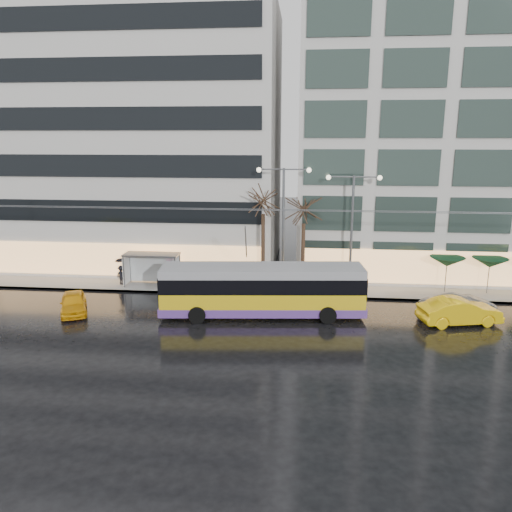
# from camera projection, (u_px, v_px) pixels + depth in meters

# --- Properties ---
(ground) EXTENTS (140.00, 140.00, 0.00)m
(ground) POSITION_uv_depth(u_px,v_px,m) (237.00, 347.00, 27.65)
(ground) COLOR black
(ground) RESTS_ON ground
(sidewalk) EXTENTS (80.00, 10.00, 0.15)m
(sidewalk) POSITION_uv_depth(u_px,v_px,m) (284.00, 277.00, 40.98)
(sidewalk) COLOR gray
(sidewalk) RESTS_ON ground
(kerb) EXTENTS (80.00, 0.10, 0.15)m
(kerb) POSITION_uv_depth(u_px,v_px,m) (281.00, 296.00, 36.19)
(kerb) COLOR slate
(kerb) RESTS_ON ground
(building_left) EXTENTS (34.00, 14.00, 22.00)m
(building_left) POSITION_uv_depth(u_px,v_px,m) (89.00, 139.00, 44.97)
(building_left) COLOR #B5B2AD
(building_left) RESTS_ON sidewalk
(building_right) EXTENTS (32.00, 14.00, 25.00)m
(building_right) POSITION_uv_depth(u_px,v_px,m) (494.00, 120.00, 41.22)
(building_right) COLOR #B5B2AD
(building_right) RESTS_ON sidewalk
(trolleybus) EXTENTS (13.15, 5.41, 6.01)m
(trolleybus) POSITION_uv_depth(u_px,v_px,m) (262.00, 292.00, 32.03)
(trolleybus) COLOR gold
(trolleybus) RESTS_ON ground
(catenary) EXTENTS (42.24, 5.12, 7.00)m
(catenary) POSITION_uv_depth(u_px,v_px,m) (266.00, 243.00, 34.23)
(catenary) COLOR #595B60
(catenary) RESTS_ON ground
(bus_shelter) EXTENTS (4.20, 1.60, 2.51)m
(bus_shelter) POSITION_uv_depth(u_px,v_px,m) (148.00, 262.00, 38.34)
(bus_shelter) COLOR #595B60
(bus_shelter) RESTS_ON sidewalk
(street_lamp_near) EXTENTS (3.96, 0.36, 9.03)m
(street_lamp_near) POSITION_uv_depth(u_px,v_px,m) (283.00, 212.00, 36.50)
(street_lamp_near) COLOR #595B60
(street_lamp_near) RESTS_ON sidewalk
(street_lamp_far) EXTENTS (3.96, 0.36, 8.53)m
(street_lamp_far) POSITION_uv_depth(u_px,v_px,m) (352.00, 216.00, 36.08)
(street_lamp_far) COLOR #595B60
(street_lamp_far) RESTS_ON sidewalk
(tree_a) EXTENTS (3.20, 3.20, 8.40)m
(tree_a) POSITION_uv_depth(u_px,v_px,m) (263.00, 196.00, 36.58)
(tree_a) COLOR black
(tree_a) RESTS_ON sidewalk
(tree_b) EXTENTS (3.20, 3.20, 7.70)m
(tree_b) POSITION_uv_depth(u_px,v_px,m) (304.00, 206.00, 36.64)
(tree_b) COLOR black
(tree_b) RESTS_ON sidewalk
(parasol_a) EXTENTS (2.50, 2.50, 2.65)m
(parasol_a) POSITION_uv_depth(u_px,v_px,m) (447.00, 262.00, 36.36)
(parasol_a) COLOR #595B60
(parasol_a) RESTS_ON sidewalk
(parasol_b) EXTENTS (2.50, 2.50, 2.65)m
(parasol_b) POSITION_uv_depth(u_px,v_px,m) (490.00, 263.00, 36.07)
(parasol_b) COLOR #595B60
(parasol_b) RESTS_ON sidewalk
(taxi_a) EXTENTS (3.16, 4.33, 1.37)m
(taxi_a) POSITION_uv_depth(u_px,v_px,m) (74.00, 303.00, 32.83)
(taxi_a) COLOR #E69E0C
(taxi_a) RESTS_ON ground
(taxi_b) EXTENTS (5.27, 2.83, 1.65)m
(taxi_b) POSITION_uv_depth(u_px,v_px,m) (459.00, 311.00, 30.83)
(taxi_b) COLOR yellow
(taxi_b) RESTS_ON ground
(sedan_silver) EXTENTS (5.60, 4.25, 1.41)m
(sedan_silver) POSITION_uv_depth(u_px,v_px,m) (459.00, 304.00, 32.47)
(sedan_silver) COLOR #A7A6AB
(sedan_silver) RESTS_ON ground
(pedestrian_a) EXTENTS (0.98, 1.00, 2.19)m
(pedestrian_a) POSITION_uv_depth(u_px,v_px,m) (169.00, 268.00, 37.98)
(pedestrian_a) COLOR black
(pedestrian_a) RESTS_ON sidewalk
(pedestrian_b) EXTENTS (0.89, 0.74, 1.64)m
(pedestrian_b) POSITION_uv_depth(u_px,v_px,m) (169.00, 275.00, 38.25)
(pedestrian_b) COLOR black
(pedestrian_b) RESTS_ON sidewalk
(pedestrian_c) EXTENTS (1.12, 1.10, 2.11)m
(pedestrian_c) POSITION_uv_depth(u_px,v_px,m) (121.00, 270.00, 38.50)
(pedestrian_c) COLOR black
(pedestrian_c) RESTS_ON sidewalk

